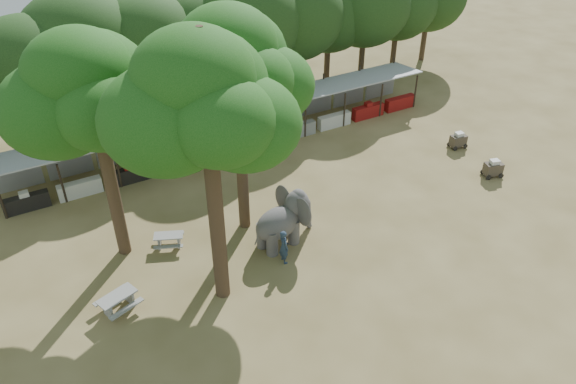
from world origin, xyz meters
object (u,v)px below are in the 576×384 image
yard_tree_left (88,95)px  picnic_table_near (118,301)px  yard_tree_center (201,104)px  yard_tree_back (232,68)px  picnic_table_far (169,239)px  cart_front (493,168)px  elephant (285,219)px  handler (284,247)px  cart_back (458,140)px

yard_tree_left → picnic_table_near: bearing=-106.3°
yard_tree_left → yard_tree_center: size_ratio=0.92×
yard_tree_left → yard_tree_back: (6.00, -1.00, 0.34)m
picnic_table_far → yard_tree_left: bearing=-179.9°
cart_front → elephant: bearing=-166.7°
yard_tree_left → elephant: yard_tree_left is taller
elephant → yard_tree_back: bearing=108.5°
yard_tree_back → handler: (0.54, -3.65, -7.63)m
yard_tree_center → cart_front: (17.82, 0.97, -8.67)m
yard_tree_back → handler: size_ratio=6.26×
yard_tree_back → yard_tree_center: bearing=-126.9°
yard_tree_center → picnic_table_near: 9.68m
yard_tree_left → picnic_table_far: size_ratio=6.15×
picnic_table_near → yard_tree_left: bearing=54.5°
cart_front → yard_tree_back: bearing=-175.2°
yard_tree_left → handler: size_ratio=6.07×
yard_tree_back → elephant: 7.68m
elephant → cart_back: bearing=0.2°
yard_tree_back → elephant: size_ratio=3.16×
yard_tree_left → cart_back: yard_tree_left is taller
yard_tree_center → picnic_table_near: size_ratio=5.98×
cart_back → cart_front: bearing=-93.7°
cart_back → handler: bearing=-158.1°
yard_tree_center → elephant: yard_tree_center is taller
cart_front → cart_back: cart_front is taller
yard_tree_left → elephant: 10.56m
cart_front → yard_tree_center: bearing=-160.5°
yard_tree_center → cart_back: size_ratio=10.47×
yard_tree_center → elephant: bearing=21.4°
yard_tree_left → cart_back: (21.45, -0.49, -7.68)m
picnic_table_near → yard_tree_back: bearing=3.1°
yard_tree_back → yard_tree_left: bearing=170.5°
yard_tree_back → picnic_table_far: (-3.84, 0.08, -8.08)m
picnic_table_far → cart_front: size_ratio=1.40×
yard_tree_back → picnic_table_far: size_ratio=6.34×
elephant → picnic_table_far: size_ratio=2.00×
yard_tree_left → cart_front: bearing=-11.0°
elephant → handler: 1.61m
yard_tree_back → handler: bearing=-81.7°
handler → picnic_table_far: handler is taller
yard_tree_left → yard_tree_back: size_ratio=0.97×
yard_tree_left → yard_tree_back: 6.09m
picnic_table_near → picnic_table_far: 4.47m
elephant → picnic_table_far: 5.75m
yard_tree_center → picnic_table_near: (-4.15, 1.07, -8.68)m
cart_back → yard_tree_center: bearing=-160.0°
handler → picnic_table_far: size_ratio=1.01×
picnic_table_near → cart_back: size_ratio=1.75×
yard_tree_back → picnic_table_near: (-7.15, -2.93, -8.01)m
elephant → cart_front: 13.55m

